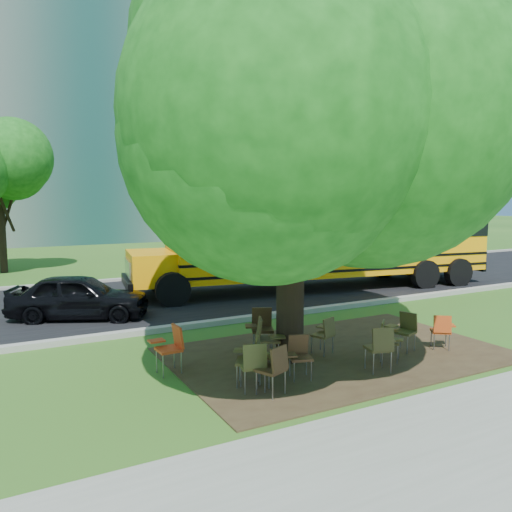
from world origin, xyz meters
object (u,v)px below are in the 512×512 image
chair_10 (266,336)px  black_car (79,297)px  chair_11 (325,332)px  chair_5 (387,337)px  chair_7 (442,328)px  chair_2 (251,356)px  main_tree (292,109)px  chair_8 (171,344)px  chair_0 (274,365)px  chair_3 (299,353)px  school_bus (329,238)px  chair_4 (381,344)px  chair_6 (404,328)px  chair_1 (255,362)px  chair_9 (261,325)px

chair_10 → black_car: black_car is taller
black_car → chair_11: bearing=-119.8°
chair_5 → chair_7: bearing=139.1°
chair_2 → chair_10: 1.28m
main_tree → chair_7: size_ratio=10.73×
chair_8 → black_car: black_car is taller
main_tree → chair_11: size_ratio=10.49×
chair_0 → chair_2: bearing=80.1°
chair_3 → black_car: black_car is taller
school_bus → chair_0: (-6.89, -7.86, -1.33)m
school_bus → chair_10: school_bus is taller
chair_0 → chair_11: size_ratio=1.08×
school_bus → chair_7: bearing=-99.2°
chair_4 → chair_5: (0.58, 0.45, -0.05)m
main_tree → chair_0: (-1.20, -1.43, -4.49)m
chair_3 → chair_5: (2.13, -0.02, 0.01)m
chair_6 → chair_11: chair_6 is taller
chair_0 → chair_4: bearing=-22.3°
chair_4 → chair_0: bearing=-164.6°
chair_0 → chair_1: bearing=102.1°
chair_0 → chair_6: size_ratio=1.03×
school_bus → chair_0: bearing=-122.6°
chair_2 → chair_8: (-1.04, 1.32, 0.02)m
main_tree → school_bus: 9.14m
school_bus → chair_3: (-6.09, -7.39, -1.37)m
chair_1 → black_car: black_car is taller
chair_8 → chair_11: size_ratio=1.12×
chair_6 → chair_9: size_ratio=0.90×
school_bus → chair_10: size_ratio=14.59×
chair_11 → chair_8: bearing=151.7°
chair_1 → chair_8: bearing=135.4°
chair_1 → black_car: (-1.82, 6.88, 0.09)m
main_tree → black_car: size_ratio=2.32×
school_bus → chair_10: (-6.18, -6.31, -1.30)m
chair_11 → black_car: (-4.11, 5.75, 0.13)m
chair_0 → chair_7: 4.55m
main_tree → chair_6: main_tree is taller
chair_8 → black_car: 5.34m
chair_4 → chair_8: bearing=166.8°
chair_6 → chair_10: chair_10 is taller
chair_4 → chair_7: 2.23m
school_bus → chair_1: school_bus is taller
school_bus → black_car: school_bus is taller
chair_1 → chair_4: (2.56, -0.30, 0.02)m
chair_0 → chair_9: bearing=44.0°
chair_1 → chair_3: bearing=24.2°
school_bus → chair_6: school_bus is taller
school_bus → chair_4: 9.17m
chair_1 → chair_11: 2.55m
school_bus → chair_8: school_bus is taller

